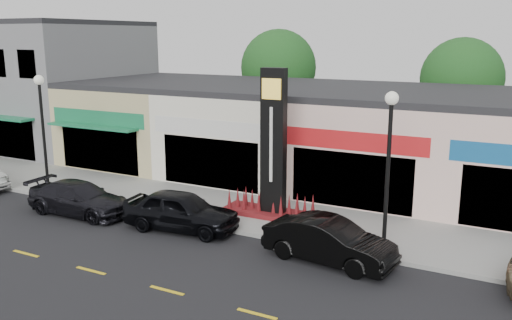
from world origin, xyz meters
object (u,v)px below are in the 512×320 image
(lamp_west_near, at_px, (42,122))
(lamp_east_near, at_px, (389,157))
(pylon_sign, at_px, (273,165))
(car_dark_sedan, at_px, (79,198))
(car_black_sedan, at_px, (181,211))
(car_black_conv, at_px, (329,241))

(lamp_west_near, xyz_separation_m, lamp_east_near, (16.00, 0.00, 0.00))
(pylon_sign, relative_size, car_dark_sedan, 1.28)
(lamp_east_near, xyz_separation_m, pylon_sign, (-5.00, 1.70, -1.20))
(lamp_west_near, height_order, lamp_east_near, same)
(car_dark_sedan, distance_m, car_black_sedan, 4.94)
(lamp_west_near, distance_m, lamp_east_near, 16.00)
(lamp_east_near, height_order, car_black_sedan, lamp_east_near)
(lamp_west_near, xyz_separation_m, car_dark_sedan, (3.46, -1.44, -2.80))
(pylon_sign, height_order, car_black_conv, pylon_sign)
(car_dark_sedan, height_order, car_black_conv, car_black_conv)
(pylon_sign, xyz_separation_m, car_black_conv, (3.51, -3.00, -1.54))
(pylon_sign, distance_m, car_black_conv, 4.87)
(car_dark_sedan, xyz_separation_m, car_black_sedan, (4.92, 0.40, 0.09))
(lamp_west_near, distance_m, car_black_sedan, 8.87)
(car_black_conv, bearing_deg, car_dark_sedan, 98.27)
(car_black_sedan, bearing_deg, pylon_sign, -49.48)
(lamp_east_near, relative_size, car_dark_sedan, 1.17)
(pylon_sign, xyz_separation_m, car_black_sedan, (-2.62, -2.74, -1.50))
(pylon_sign, distance_m, car_dark_sedan, 8.32)
(car_black_conv, bearing_deg, pylon_sign, 57.04)
(pylon_sign, distance_m, car_black_sedan, 4.07)
(lamp_east_near, relative_size, car_black_sedan, 1.20)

